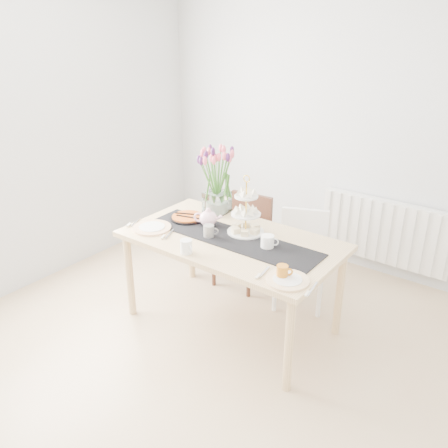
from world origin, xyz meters
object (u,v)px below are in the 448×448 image
Objects in this scene: chair_white at (302,251)px; mug_grey at (209,231)px; radiator at (385,231)px; tart_tin at (188,218)px; plate_right at (287,280)px; teapot at (208,218)px; cake_stand at (246,219)px; cream_jug at (267,242)px; mug_orange at (282,272)px; tulip_vase at (217,171)px; dining_table at (231,247)px; plate_left at (152,228)px; mug_white at (186,246)px; chair_brown at (246,233)px.

mug_grey is at bearing -141.07° from chair_white.
tart_tin is (-1.16, -1.40, 0.32)m from radiator.
plate_right is (1.13, -0.36, -0.01)m from tart_tin.
radiator is 5.43× the size of teapot.
cake_stand is 4.31× the size of cream_jug.
radiator is at bearing 64.61° from cake_stand.
teapot is (-0.94, -1.41, 0.37)m from radiator.
mug_orange is at bearing -36.46° from cake_stand.
tulip_vase is at bearing 111.81° from mug_orange.
radiator is 1.63m from dining_table.
plate_left is (-0.85, -0.89, 0.30)m from chair_white.
tulip_vase reaches higher than mug_white.
radiator and dining_table have the same top height.
tart_tin is (-0.52, -0.07, -0.10)m from cake_stand.
teapot reaches higher than radiator.
plate_left is 1.09× the size of plate_right.
chair_brown is 0.68m from teapot.
chair_brown is at bearing 72.78° from tart_tin.
cake_stand is 0.75m from plate_right.
chair_white is 1.06m from mug_orange.
tart_tin is at bearing 120.05° from mug_grey.
chair_white is at bearing 88.98° from mug_white.
cake_stand is (0.43, -0.21, -0.25)m from tulip_vase.
chair_brown is (-0.31, 0.65, -0.21)m from dining_table.
mug_white reaches higher than chair_brown.
cream_jug is (-0.37, -1.45, 0.35)m from radiator.
mug_orange is at bearing 26.23° from mug_white.
dining_table is 1.98× the size of chair_brown.
cream_jug is 0.43m from mug_orange.
chair_white is 3.58× the size of teapot.
mug_white is at bearing 151.82° from mug_orange.
mug_white is (-0.14, -0.52, -0.07)m from cake_stand.
plate_left is at bearing -109.25° from tart_tin.
chair_brown is 3.66× the size of teapot.
tart_tin is 0.94× the size of plate_left.
cake_stand reaches higher than teapot.
chair_brown reaches higher than plate_right.
chair_white is 1.93× the size of cake_stand.
mug_grey is at bearing -59.42° from tulip_vase.
tart_tin is (-0.18, -0.58, 0.30)m from chair_brown.
cake_stand is (-0.22, -0.53, 0.41)m from chair_white.
mug_grey reaches higher than plate_left.
tulip_vase reaches higher than cream_jug.
plate_right is (0.75, 0.09, -0.04)m from mug_white.
dining_table is 16.03× the size of mug_white.
tart_tin is 0.59m from mug_white.
mug_grey is (0.13, -0.15, -0.02)m from teapot.
cream_jug reaches higher than radiator.
cake_stand is 0.54m from tart_tin.
plate_right is at bearing -49.65° from chair_brown.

